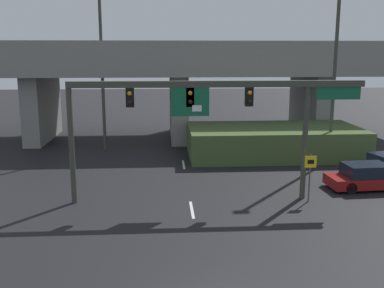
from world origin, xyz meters
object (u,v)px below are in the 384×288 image
signal_gantry (209,105)px  highway_light_pole_near (336,48)px  speed_limit_sign (310,171)px  highway_light_pole_far (102,56)px  parked_sedan_near_right (367,177)px

signal_gantry → highway_light_pole_near: (9.33, 7.81, 2.81)m
speed_limit_sign → highway_light_pole_far: 18.59m
signal_gantry → highway_light_pole_far: (-6.81, 12.49, 2.26)m
highway_light_pole_near → highway_light_pole_far: (-16.14, 4.68, -0.55)m
speed_limit_sign → highway_light_pole_near: size_ratio=0.17×
speed_limit_sign → parked_sedan_near_right: (3.98, 2.01, -0.95)m
speed_limit_sign → parked_sedan_near_right: 4.56m
signal_gantry → speed_limit_sign: size_ratio=6.02×
highway_light_pole_near → speed_limit_sign: bearing=-116.5°
signal_gantry → highway_light_pole_near: 12.49m
highway_light_pole_far → highway_light_pole_near: bearing=-16.2°
highway_light_pole_near → parked_sedan_near_right: size_ratio=3.19×
highway_light_pole_far → parked_sedan_near_right: highway_light_pole_far is taller
signal_gantry → parked_sedan_near_right: size_ratio=3.21×
highway_light_pole_near → highway_light_pole_far: 16.82m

